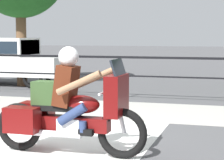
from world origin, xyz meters
TOP-DOWN VIEW (x-y plane):
  - ground_plane at (0.00, 0.00)m, footprint 120.00×120.00m
  - sidewalk_band at (0.00, 3.40)m, footprint 44.00×2.40m
  - crosswalk_band at (0.28, -0.20)m, footprint 3.06×6.00m
  - fence_railing at (0.00, 5.00)m, footprint 36.00×0.05m
  - motorcycle at (0.75, -0.40)m, footprint 2.30×0.76m
  - parked_car at (-4.66, 7.28)m, footprint 4.15×1.74m

SIDE VIEW (x-z plane):
  - ground_plane at x=0.00m, z-range 0.00..0.00m
  - crosswalk_band at x=0.28m, z-range 0.00..0.01m
  - sidewalk_band at x=0.00m, z-range 0.00..0.01m
  - motorcycle at x=0.75m, z-range -0.10..1.45m
  - fence_railing at x=0.00m, z-range 0.33..1.49m
  - parked_car at x=-4.66m, z-range 0.12..1.73m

